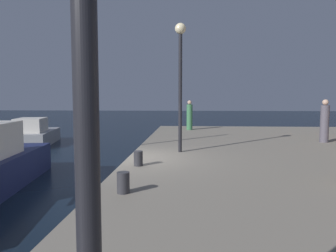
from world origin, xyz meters
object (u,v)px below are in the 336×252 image
Objects in this scene: motorboat_grey at (34,134)px; bollard_center at (138,158)px; bollard_north at (123,183)px; person_near_carousel at (325,122)px; lamp_post_mid_promenade at (180,64)px; person_far_corner at (190,116)px.

motorboat_grey is 11.71× the size of bollard_center.
bollard_north is 10.09m from person_near_carousel.
motorboat_grey is 1.11× the size of lamp_post_mid_promenade.
motorboat_grey is 11.68m from bollard_center.
bollard_north is at bearing -87.58° from bollard_center.
bollard_center is (-1.05, -2.27, -2.70)m from lamp_post_mid_promenade.
lamp_post_mid_promenade reaches higher than person_near_carousel.
person_far_corner is (1.29, 12.38, 0.59)m from bollard_north.
person_far_corner is at bearing 87.47° from lamp_post_mid_promenade.
lamp_post_mid_promenade is at bearing -38.41° from motorboat_grey.
motorboat_grey reaches higher than bollard_center.
bollard_center and bollard_north have the same top height.
bollard_center is 2.42m from bollard_north.
motorboat_grey is at bearing 129.56° from bollard_center.
lamp_post_mid_promenade is at bearing 65.21° from bollard_center.
person_far_corner is at bearing 82.06° from bollard_center.
bollard_center is 0.24× the size of person_far_corner.
person_near_carousel is (6.79, 7.45, 0.62)m from bollard_north.
person_near_carousel is at bearing -15.50° from motorboat_grey.
bollard_north is at bearing -95.93° from person_far_corner.
person_near_carousel is at bearing 36.10° from bollard_center.
bollard_north is 0.23× the size of person_near_carousel.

